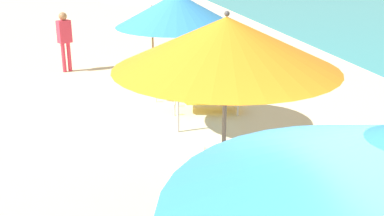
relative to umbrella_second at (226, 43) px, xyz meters
name	(u,v)px	position (x,y,z in m)	size (l,w,h in m)	color
umbrella_second	(226,43)	(0.00, 0.00, 0.00)	(2.51, 2.51, 2.73)	#4C4C51
lounger_second_shoreside	(253,169)	(0.77, 1.03, -2.10)	(1.60, 0.91, 0.53)	white
umbrella_third	(177,10)	(0.11, 3.40, -0.07)	(2.19, 2.19, 2.67)	silver
lounger_third_shoreside	(203,97)	(0.87, 4.46, -2.07)	(1.65, 0.97, 0.66)	yellow
lounger_farthest_shoreside	(183,64)	(1.10, 7.70, -2.12)	(1.60, 0.85, 0.56)	white
lounger_farthest_inland	(183,88)	(0.62, 5.46, -2.13)	(1.71, 1.00, 0.53)	white
person_walking_near	(65,36)	(-2.07, 8.58, -1.37)	(0.42, 0.37, 1.66)	#D8334C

